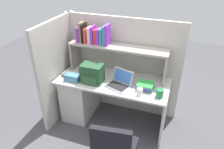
# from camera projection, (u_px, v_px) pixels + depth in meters

# --- Properties ---
(ground_plane) EXTENTS (8.00, 8.00, 0.00)m
(ground_plane) POSITION_uv_depth(u_px,v_px,m) (113.00, 119.00, 3.45)
(ground_plane) COLOR #4C4C51
(desk) EXTENTS (1.60, 0.70, 0.73)m
(desk) POSITION_uv_depth(u_px,v_px,m) (90.00, 94.00, 3.36)
(desk) COLOR silver
(desk) RESTS_ON ground_plane
(cubicle_partition_rear) EXTENTS (1.84, 0.05, 1.55)m
(cubicle_partition_rear) POSITION_uv_depth(u_px,v_px,m) (121.00, 66.00, 3.38)
(cubicle_partition_rear) COLOR #BCB5A8
(cubicle_partition_rear) RESTS_ON ground_plane
(cubicle_partition_left) EXTENTS (0.05, 1.06, 1.55)m
(cubicle_partition_left) POSITION_uv_depth(u_px,v_px,m) (60.00, 70.00, 3.27)
(cubicle_partition_left) COLOR #BCB5A8
(cubicle_partition_left) RESTS_ON ground_plane
(overhead_hutch) EXTENTS (1.44, 0.28, 0.45)m
(overhead_hutch) POSITION_uv_depth(u_px,v_px,m) (118.00, 52.00, 3.08)
(overhead_hutch) COLOR gray
(overhead_hutch) RESTS_ON desk
(reference_books_on_shelf) EXTENTS (0.49, 0.19, 0.30)m
(reference_books_on_shelf) POSITION_uv_depth(u_px,v_px,m) (93.00, 35.00, 3.07)
(reference_books_on_shelf) COLOR purple
(reference_books_on_shelf) RESTS_ON overhead_hutch
(laptop) EXTENTS (0.38, 0.35, 0.22)m
(laptop) POSITION_uv_depth(u_px,v_px,m) (120.00, 83.00, 2.94)
(laptop) COLOR #B7BABF
(laptop) RESTS_ON desk
(backpack) EXTENTS (0.30, 0.23, 0.27)m
(backpack) POSITION_uv_depth(u_px,v_px,m) (92.00, 74.00, 2.99)
(backpack) COLOR #264C2D
(backpack) RESTS_ON desk
(computer_mouse) EXTENTS (0.09, 0.12, 0.03)m
(computer_mouse) POSITION_uv_depth(u_px,v_px,m) (65.00, 75.00, 3.19)
(computer_mouse) COLOR #262628
(computer_mouse) RESTS_ON desk
(paper_cup) EXTENTS (0.08, 0.08, 0.10)m
(paper_cup) POSITION_uv_depth(u_px,v_px,m) (140.00, 92.00, 2.75)
(paper_cup) COLOR white
(paper_cup) RESTS_ON desk
(tissue_box) EXTENTS (0.22, 0.13, 0.10)m
(tissue_box) POSITION_uv_depth(u_px,v_px,m) (72.00, 78.00, 3.05)
(tissue_box) COLOR teal
(tissue_box) RESTS_ON desk
(snack_canister) EXTENTS (0.10, 0.10, 0.11)m
(snack_canister) POSITION_uv_depth(u_px,v_px,m) (160.00, 93.00, 2.70)
(snack_canister) COLOR #26723F
(snack_canister) RESTS_ON desk
(desk_book_stack) EXTENTS (0.22, 0.20, 0.09)m
(desk_book_stack) POSITION_uv_depth(u_px,v_px,m) (145.00, 86.00, 2.87)
(desk_book_stack) COLOR green
(desk_book_stack) RESTS_ON desk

